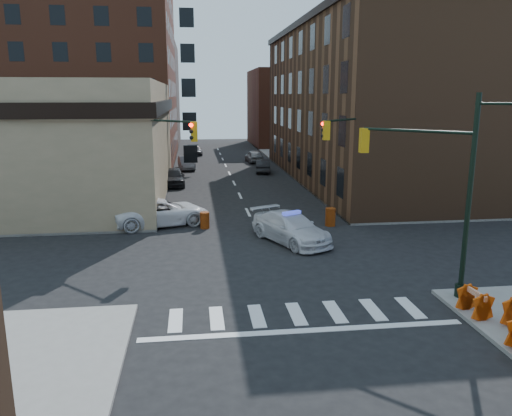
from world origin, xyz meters
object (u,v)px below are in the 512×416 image
object	(u,v)px
barricade_se_a	(475,303)
parked_car_wfar	(186,163)
parked_car_enear	(263,166)
barricade_nw_a	(135,217)
pedestrian_b	(67,205)
police_car	(291,228)
parked_car_wnear	(174,177)
pickup	(161,212)
pedestrian_a	(100,207)
barrel_road	(330,217)
barrel_bank	(205,220)

from	to	relation	value
barricade_se_a	parked_car_wfar	bearing A→B (deg)	10.74
parked_car_enear	barricade_nw_a	bearing A→B (deg)	70.05
pedestrian_b	barricade_se_a	bearing A→B (deg)	-40.39
police_car	pedestrian_b	world-z (taller)	pedestrian_b
barricade_nw_a	parked_car_wnear	bearing A→B (deg)	67.92
pickup	barricade_se_a	bearing A→B (deg)	-158.07
pickup	barricade_nw_a	distance (m)	1.67
parked_car_enear	barricade_nw_a	distance (m)	23.99
pedestrian_b	barricade_nw_a	size ratio (longest dim) A/B	1.32
police_car	pedestrian_a	xyz separation A→B (m)	(-11.39, 5.98, 0.18)
police_car	parked_car_wfar	bearing A→B (deg)	76.43
pickup	pedestrian_a	xyz separation A→B (m)	(-3.99, 1.33, 0.15)
pedestrian_a	pedestrian_b	size ratio (longest dim) A/B	0.93
pickup	pedestrian_a	bearing A→B (deg)	54.74
pedestrian_a	barrel_road	size ratio (longest dim) A/B	1.48
parked_car_wnear	police_car	bearing A→B (deg)	-71.62
police_car	barrel_road	world-z (taller)	police_car
parked_car_wnear	parked_car_enear	size ratio (longest dim) A/B	1.13
pickup	parked_car_enear	bearing A→B (deg)	-40.95
parked_car_wfar	pedestrian_b	world-z (taller)	pedestrian_b
pickup	barricade_se_a	xyz separation A→B (m)	(12.20, -15.19, -0.22)
pedestrian_b	parked_car_enear	bearing A→B (deg)	53.49
pickup	parked_car_wfar	distance (m)	24.42
barrel_bank	barricade_se_a	xyz separation A→B (m)	(9.51, -14.07, 0.12)
parked_car_wnear	pedestrian_b	bearing A→B (deg)	-119.55
parked_car_wnear	barrel_road	world-z (taller)	parked_car_wnear
police_car	barricade_se_a	xyz separation A→B (m)	(4.81, -10.54, -0.18)
pickup	barricade_se_a	size ratio (longest dim) A/B	4.76
pickup	barrel_bank	distance (m)	2.93
parked_car_wfar	parked_car_wnear	bearing A→B (deg)	-102.64
barricade_se_a	barricade_nw_a	world-z (taller)	barricade_nw_a
parked_car_wnear	barrel_road	xyz separation A→B (m)	(10.25, -15.72, -0.23)
parked_car_wnear	pedestrian_b	world-z (taller)	pedestrian_b
pedestrian_b	barricade_nw_a	world-z (taller)	pedestrian_b
barricade_se_a	barricade_nw_a	bearing A→B (deg)	38.22
police_car	parked_car_wfar	xyz separation A→B (m)	(-6.10, 29.04, -0.09)
barrel_road	barrel_bank	xyz separation A→B (m)	(-7.86, 0.38, -0.06)
barrel_road	parked_car_wnear	bearing A→B (deg)	123.11
pedestrian_b	barrel_bank	xyz separation A→B (m)	(8.82, -2.90, -0.55)
parked_car_wfar	parked_car_enear	bearing A→B (deg)	-29.65
pedestrian_a	barricade_nw_a	size ratio (longest dim) A/B	1.23
pedestrian_a	barrel_road	world-z (taller)	pedestrian_a
parked_car_wnear	pedestrian_a	distance (m)	13.60
pedestrian_b	barrel_road	bearing A→B (deg)	-8.71
parked_car_enear	barrel_road	world-z (taller)	parked_car_enear
pedestrian_a	barricade_nw_a	xyz separation A→B (m)	(2.36, -1.62, -0.33)
pedestrian_b	parked_car_wfar	bearing A→B (deg)	74.23
parked_car_wnear	parked_car_wfar	xyz separation A→B (m)	(1.00, 10.16, -0.07)
barricade_se_a	barricade_nw_a	distance (m)	20.32
pickup	pedestrian_a	world-z (taller)	pedestrian_a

